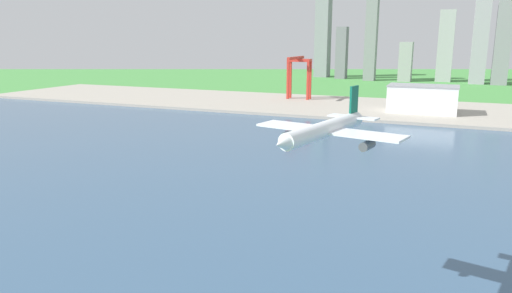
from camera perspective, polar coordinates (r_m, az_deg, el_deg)
ground_plane at (r=254.34m, az=10.55°, el=-1.56°), size 2400.00×2400.00×0.00m
water_bay at (r=198.30m, az=6.79°, el=-5.55°), size 840.00×360.00×0.15m
industrial_pier at (r=438.55m, az=15.93°, el=4.35°), size 840.00×140.00×2.50m
airplane_landing at (r=101.29m, az=8.33°, el=2.01°), size 33.86×36.34×11.48m
port_crane_red at (r=483.12m, az=5.17°, el=9.36°), size 23.57×46.37×43.07m
warehouse_main at (r=417.12m, az=19.46°, el=5.46°), size 55.54×30.41×22.78m
distant_skyline at (r=763.51m, az=21.47°, el=11.97°), size 392.78×67.67×155.59m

